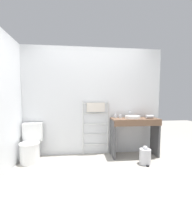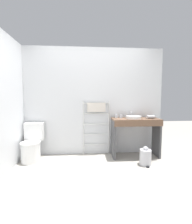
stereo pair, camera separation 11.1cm
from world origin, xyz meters
name	(u,v)px [view 2 (the right image)]	position (x,y,z in m)	size (l,w,h in m)	color
ground_plane	(97,188)	(0.00, 0.00, 0.00)	(12.00, 12.00, 0.00)	#A8A399
wall_back	(92,102)	(0.00, 1.41, 1.20)	(3.22, 0.12, 2.40)	silver
wall_side	(4,103)	(-1.55, 0.67, 1.20)	(0.12, 2.01, 2.40)	silver
toilet	(32,146)	(-1.25, 1.06, 0.31)	(0.38, 0.51, 0.77)	white
towel_radiator	(96,116)	(0.10, 1.30, 0.88)	(0.60, 0.06, 1.22)	silver
vanity_counter	(135,131)	(0.93, 1.10, 0.58)	(1.01, 0.45, 0.84)	brown
sink_basin	(133,117)	(0.88, 1.11, 0.87)	(0.33, 0.33, 0.06)	white
faucet	(131,114)	(0.88, 1.29, 0.93)	(0.02, 0.10, 0.14)	silver
cup_near_wall	(116,116)	(0.54, 1.24, 0.88)	(0.06, 0.06, 0.08)	silver
cup_near_edge	(121,116)	(0.63, 1.17, 0.88)	(0.06, 0.06, 0.08)	silver
hair_dryer	(151,117)	(1.26, 1.07, 0.88)	(0.20, 0.16, 0.08)	#B7B7BC
trash_bin	(145,157)	(0.99, 0.68, 0.16)	(0.22, 0.25, 0.36)	silver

